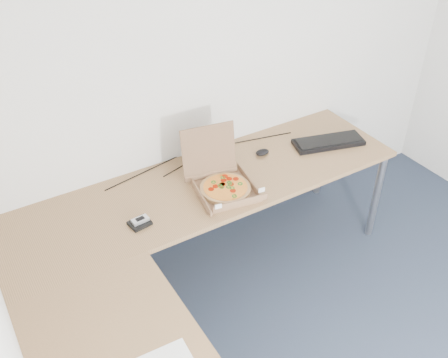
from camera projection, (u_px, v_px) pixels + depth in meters
desk at (193, 248)px, 2.68m from camera, size 2.50×2.20×0.73m
pizza_box at (224, 184)px, 3.02m from camera, size 0.33×0.39×0.34m
drinking_glass at (213, 156)px, 3.22m from camera, size 0.08×0.08×0.13m
keyboard at (328, 142)px, 3.45m from camera, size 0.50×0.29×0.03m
mouse at (262, 152)px, 3.35m from camera, size 0.10×0.07×0.03m
wallet at (140, 223)px, 2.79m from camera, size 0.12×0.11×0.02m
phone at (140, 220)px, 2.78m from camera, size 0.10×0.06×0.02m
dome_speaker at (221, 147)px, 3.36m from camera, size 0.09×0.09×0.08m
cable_bundle at (198, 157)px, 3.33m from camera, size 0.65×0.13×0.01m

